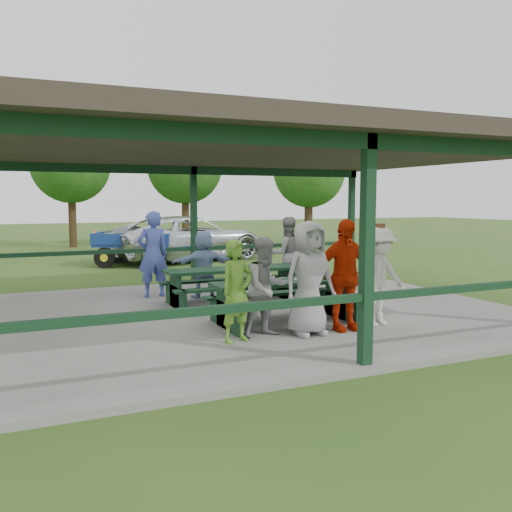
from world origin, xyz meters
name	(u,v)px	position (x,y,z in m)	size (l,w,h in m)	color
ground	(252,315)	(0.00, 0.00, 0.00)	(90.00, 90.00, 0.00)	#31561B
concrete_slab	(252,313)	(0.00, 0.00, 0.05)	(10.00, 8.00, 0.10)	slate
pavilion_structure	(252,152)	(0.00, 0.00, 3.17)	(10.60, 8.60, 3.24)	black
picnic_table_near	(283,296)	(0.09, -1.20, 0.57)	(2.55, 1.39, 0.75)	black
picnic_table_far	(233,281)	(-0.08, 0.80, 0.58)	(2.83, 1.39, 0.75)	black
table_setting	(283,278)	(0.10, -1.16, 0.88)	(2.16, 0.45, 0.10)	white
contestant_green	(237,291)	(-1.14, -2.08, 0.88)	(0.57, 0.38, 1.57)	#5B9229
contestant_grey_left	(266,287)	(-0.59, -1.95, 0.89)	(0.77, 0.60, 1.58)	gray
contestant_grey_mid	(309,278)	(0.08, -2.13, 1.02)	(0.90, 0.58, 1.83)	#97989A
contestant_red	(344,275)	(0.77, -2.09, 1.03)	(1.09, 0.45, 1.86)	#B72106
contestant_white_fedora	(378,276)	(1.52, -2.00, 0.96)	(1.12, 0.66, 1.76)	silver
spectator_lblue	(204,264)	(-0.41, 1.76, 0.84)	(1.38, 0.44, 1.49)	#7D9AC1
spectator_blue	(153,254)	(-1.43, 2.26, 1.06)	(0.70, 0.46, 1.91)	#4151A9
spectator_grey	(287,254)	(1.67, 1.78, 0.98)	(0.85, 0.67, 1.76)	gray
pickup_truck	(188,238)	(1.62, 9.78, 0.83)	(2.75, 5.97, 1.66)	silver
farm_trailer	(134,248)	(-0.55, 9.00, 0.61)	(3.46, 2.33, 1.23)	navy
tree_left	(71,164)	(-1.81, 17.42, 3.92)	(3.70, 3.70, 5.79)	black
tree_mid	(185,167)	(3.37, 16.17, 3.85)	(3.64, 3.64, 5.69)	black
tree_right	(309,172)	(8.43, 12.85, 3.53)	(3.34, 3.34, 5.22)	black
tree_far_right	(308,167)	(9.37, 14.64, 3.88)	(3.67, 3.67, 5.74)	black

